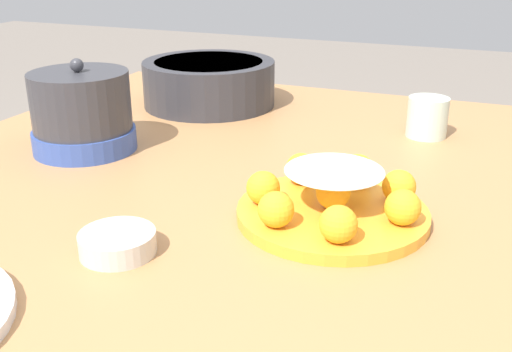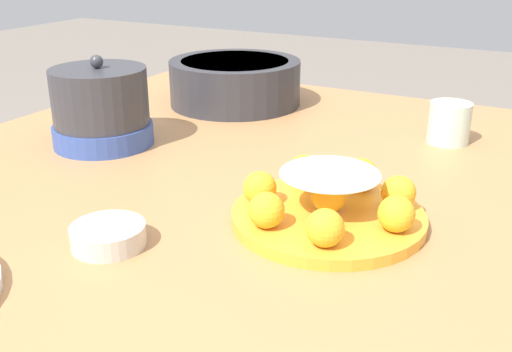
# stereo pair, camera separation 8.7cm
# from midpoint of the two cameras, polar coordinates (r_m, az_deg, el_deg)

# --- Properties ---
(dining_table) EXTENTS (1.41, 1.08, 0.76)m
(dining_table) POSITION_cam_midpoint_polar(r_m,az_deg,el_deg) (0.99, -8.72, -5.53)
(dining_table) COLOR #A87547
(dining_table) RESTS_ON ground_plane
(cake_plate) EXTENTS (0.27, 0.27, 0.08)m
(cake_plate) POSITION_cam_midpoint_polar(r_m,az_deg,el_deg) (0.83, 4.36, -2.34)
(cake_plate) COLOR gold
(cake_plate) RESTS_ON dining_table
(serving_bowl) EXTENTS (0.30, 0.30, 0.10)m
(serving_bowl) POSITION_cam_midpoint_polar(r_m,az_deg,el_deg) (1.40, -6.30, 8.90)
(serving_bowl) COLOR #2D2D33
(serving_bowl) RESTS_ON dining_table
(sauce_bowl) EXTENTS (0.10, 0.10, 0.03)m
(sauce_bowl) POSITION_cam_midpoint_polar(r_m,az_deg,el_deg) (0.77, -16.26, -6.13)
(sauce_bowl) COLOR beige
(sauce_bowl) RESTS_ON dining_table
(cup_near) EXTENTS (0.08, 0.08, 0.08)m
(cup_near) POSITION_cam_midpoint_polar(r_m,az_deg,el_deg) (1.20, 14.03, 5.43)
(cup_near) COLOR beige
(cup_near) RESTS_ON dining_table
(warming_pot) EXTENTS (0.19, 0.19, 0.17)m
(warming_pot) POSITION_cam_midpoint_polar(r_m,az_deg,el_deg) (1.14, -18.39, 5.73)
(warming_pot) COLOR #334C99
(warming_pot) RESTS_ON dining_table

